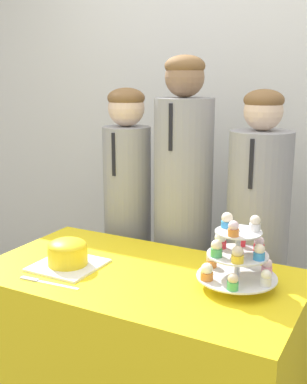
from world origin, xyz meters
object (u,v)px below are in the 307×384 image
cupcake_stand (237,255)px  student_0 (128,226)px  student_1 (183,225)px  student_2 (256,252)px  cake_knife (40,281)px  round_cake (68,253)px

cupcake_stand → student_0: size_ratio=0.21×
student_0 → student_1: bearing=0.0°
student_1 → student_2: bearing=-0.0°
cake_knife → student_2: size_ratio=0.18×
round_cake → student_2: student_2 is taller
cake_knife → student_0: bearing=92.7°
cupcake_stand → student_0: (-0.79, 0.53, -0.15)m
student_0 → student_1: size_ratio=0.90×
cupcake_stand → student_1: size_ratio=0.19×
round_cake → student_1: bearing=70.9°
cake_knife → cupcake_stand: size_ratio=0.88×
student_0 → cake_knife: bearing=-83.1°
cake_knife → round_cake: bearing=85.5°
cake_knife → student_0: (-0.10, 0.84, -0.02)m
round_cake → cupcake_stand: (0.69, 0.13, 0.07)m
round_cake → student_2: (0.62, 0.66, -0.10)m
cake_knife → student_2: bearing=49.2°
cupcake_stand → student_1: student_1 is taller
student_1 → cake_knife: bearing=-105.3°
student_0 → student_1: student_1 is taller
cupcake_stand → student_2: size_ratio=0.21×
round_cake → student_0: student_0 is taller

